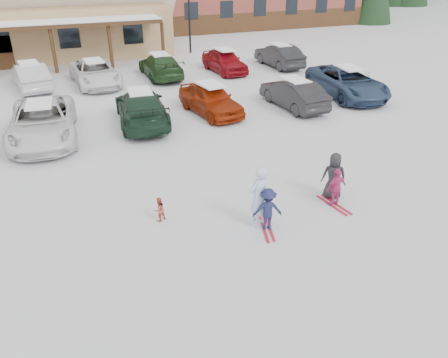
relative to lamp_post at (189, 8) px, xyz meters
name	(u,v)px	position (x,y,z in m)	size (l,w,h in m)	color
ground	(227,226)	(-6.49, -23.70, -3.29)	(160.00, 160.00, 0.00)	silver
lamp_post	(189,8)	(0.00, 0.00, 0.00)	(0.50, 0.25, 5.78)	black
adult_skier	(259,197)	(-5.65, -23.97, -2.34)	(0.69, 0.45, 1.89)	#ABC8EC
toddler_red	(159,209)	(-8.23, -22.67, -2.91)	(0.37, 0.29, 0.75)	#BC4236
child_navy	(268,209)	(-5.48, -24.23, -2.65)	(0.83, 0.48, 1.29)	#1A1C44
skis_child_navy	(267,228)	(-5.48, -24.23, -3.27)	(0.20, 1.40, 0.03)	#AB182E
child_magenta	(336,188)	(-2.94, -23.85, -2.66)	(0.74, 0.31, 1.26)	#C43170
skis_child_magenta	(334,205)	(-2.94, -23.85, -3.27)	(0.20, 1.40, 0.03)	#AB182E
bystander_dark	(334,176)	(-2.72, -23.38, -2.52)	(0.75, 0.49, 1.54)	black
parked_car_2	(43,122)	(-11.16, -14.73, -2.50)	(2.61, 5.66, 1.57)	white
parked_car_3	(141,108)	(-6.93, -14.34, -2.53)	(2.13, 5.23, 1.52)	#173021
parked_car_4	(210,99)	(-3.53, -14.22, -2.56)	(1.73, 4.30, 1.47)	#922508
parked_car_5	(294,94)	(0.70, -14.86, -2.57)	(1.52, 4.36, 1.44)	black
parked_car_6	(347,82)	(4.38, -14.20, -2.51)	(2.59, 5.62, 1.56)	navy
parked_car_9	(31,76)	(-11.58, -6.36, -2.54)	(1.59, 4.55, 1.50)	silver
parked_car_10	(95,73)	(-8.07, -6.81, -2.57)	(2.39, 5.17, 1.44)	white
parked_car_11	(161,66)	(-4.03, -6.51, -2.57)	(2.01, 4.95, 1.44)	#203E1D
parked_car_12	(224,61)	(0.18, -6.75, -2.55)	(1.74, 4.32, 1.47)	maroon
parked_car_13	(279,56)	(4.24, -6.68, -2.55)	(1.57, 4.51, 1.48)	black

